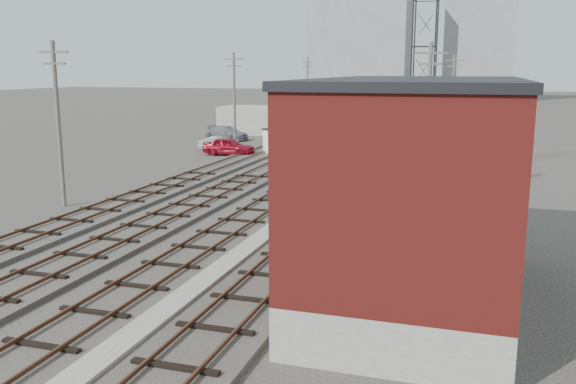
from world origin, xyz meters
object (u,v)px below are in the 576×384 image
at_px(signal_mast, 274,252).
at_px(switch_stand, 293,175).
at_px(car_silver, 220,143).
at_px(car_red, 229,146).
at_px(car_grey, 227,133).
at_px(site_trailer, 295,143).

height_order(signal_mast, switch_stand, signal_mast).
height_order(signal_mast, car_silver, signal_mast).
height_order(car_red, car_silver, car_red).
distance_m(car_silver, car_grey, 8.51).
xyz_separation_m(signal_mast, car_red, (-15.45, 33.01, -1.32)).
height_order(car_red, car_grey, car_red).
relative_size(signal_mast, car_grey, 0.71).
bearing_deg(car_grey, signal_mast, -138.02).
bearing_deg(car_red, car_silver, 35.04).
bearing_deg(site_trailer, switch_stand, -54.38).
bearing_deg(car_red, car_grey, 21.72).
xyz_separation_m(site_trailer, car_silver, (-7.94, 1.66, -0.55)).
distance_m(site_trailer, car_grey, 14.43).
xyz_separation_m(signal_mast, car_grey, (-20.33, 43.93, -1.35)).
bearing_deg(car_silver, switch_stand, -148.59).
xyz_separation_m(car_red, car_silver, (-2.17, 2.84, -0.14)).
bearing_deg(signal_mast, switch_stand, 105.59).
bearing_deg(car_silver, signal_mast, -161.09).
height_order(site_trailer, car_grey, site_trailer).
bearing_deg(signal_mast, car_red, 115.08).
height_order(signal_mast, car_grey, signal_mast).
height_order(switch_stand, site_trailer, site_trailer).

